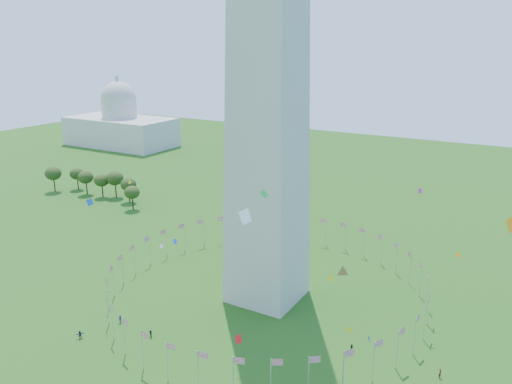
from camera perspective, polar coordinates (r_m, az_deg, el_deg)
flag_ring at (r=131.78m, az=1.25°, el=-10.08°), size 80.24×80.24×9.00m
capitol_building at (r=334.74m, az=-15.36°, el=9.04°), size 70.00×35.00×46.00m
kites_aloft at (r=94.58m, az=3.76°, el=-9.68°), size 107.40×73.72×41.46m
tree_line_west at (r=225.40m, az=-17.71°, el=0.77°), size 55.00×15.47×11.36m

